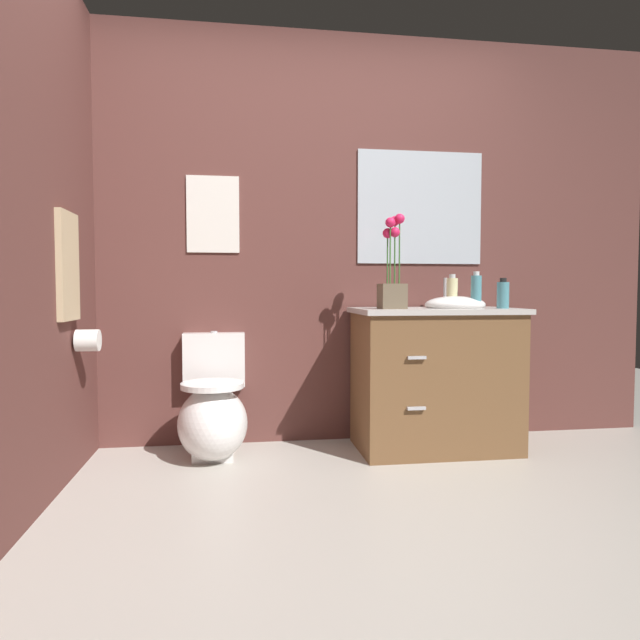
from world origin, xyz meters
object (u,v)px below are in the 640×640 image
Objects in this scene: wall_poster at (213,214)px; wall_mirror at (420,208)px; lotion_bottle at (476,291)px; flower_vase at (392,279)px; toilet at (213,414)px; soap_bottle at (452,292)px; vanity_cabinet at (435,377)px; toilet_paper_roll at (88,340)px; hand_wash_bottle at (503,295)px; hanging_towel at (68,266)px.

wall_poster is 1.28m from wall_mirror.
lotion_bottle is 0.26× the size of wall_mirror.
flower_vase is at bearing -177.42° from lotion_bottle.
wall_poster is (0.00, 0.27, 1.14)m from toilet.
toilet is 0.86× the size of wall_mirror.
wall_poster reaches higher than soap_bottle.
vanity_cabinet is at bearing 15.77° from flower_vase.
vanity_cabinet is at bearing -163.80° from soap_bottle.
wall_mirror is 7.27× the size of toilet_paper_roll.
vanity_cabinet is at bearing -89.45° from wall_mirror.
hand_wash_bottle is at bearing -20.91° from lotion_bottle.
wall_poster reaches higher than vanity_cabinet.
hand_wash_bottle is 0.38× the size of wall_poster.
wall_mirror is at bearing 113.23° from soap_bottle.
wall_mirror is (1.28, 0.27, 1.21)m from toilet.
wall_mirror reaches higher than flower_vase.
vanity_cabinet is 0.51m from soap_bottle.
vanity_cabinet is 1.94× the size of hanging_towel.
toilet_paper_roll is at bearing -178.49° from hand_wash_bottle.
lotion_bottle reaches higher than hand_wash_bottle.
toilet is at bearing 173.87° from flower_vase.
vanity_cabinet is 5.08× the size of soap_bottle.
soap_bottle is at bearing 140.67° from lotion_bottle.
flower_vase is at bearing -164.11° from soap_bottle.
flower_vase reaches higher than hand_wash_bottle.
vanity_cabinet is 4.76× the size of lotion_bottle.
toilet is 0.77m from toilet_paper_roll.
hanging_towel reaches higher than soap_bottle.
wall_mirror is at bearing 122.25° from lotion_bottle.
wall_poster reaches higher than flower_vase.
wall_mirror reaches higher than toilet_paper_roll.
hand_wash_bottle is at bearing -2.68° from flower_vase.
wall_poster is 1.04m from toilet_paper_roll.
vanity_cabinet is 0.64m from flower_vase.
wall_poster is (-1.64, 0.40, 0.48)m from hand_wash_bottle.
vanity_cabinet is at bearing 5.14° from toilet_paper_roll.
vanity_cabinet is at bearing -1.18° from toilet.
hanging_towel is at bearing -171.68° from vanity_cabinet.
toilet_paper_roll is at bearing -162.08° from toilet.
lotion_bottle is at bearing -14.79° from vanity_cabinet.
vanity_cabinet is 1.26× the size of wall_mirror.
hand_wash_bottle is 2.26m from toilet_paper_roll.
hanging_towel reaches higher than toilet_paper_roll.
flower_vase reaches higher than lotion_bottle.
hand_wash_bottle is at bearing -17.20° from vanity_cabinet.
wall_mirror is (-0.11, 0.26, 0.53)m from soap_bottle.
soap_bottle is (0.11, 0.03, 0.49)m from vanity_cabinet.
flower_vase is (1.00, -0.11, 0.75)m from toilet.
toilet is 1.52× the size of wall_poster.
soap_bottle is at bearing 150.08° from hand_wash_bottle.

